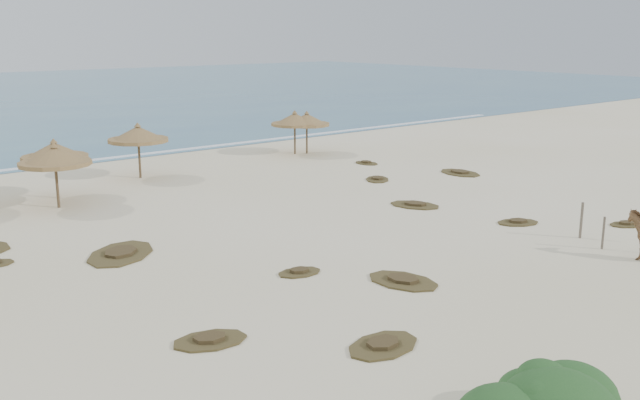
{
  "coord_description": "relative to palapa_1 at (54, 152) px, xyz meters",
  "views": [
    {
      "loc": [
        -17.62,
        -14.71,
        7.49
      ],
      "look_at": [
        -1.37,
        5.0,
        1.41
      ],
      "focal_mm": 40.0,
      "sensor_mm": 36.0,
      "label": 1
    }
  ],
  "objects": [
    {
      "name": "ground",
      "position": [
        6.63,
        -17.58,
        -2.14
      ],
      "size": [
        160.0,
        160.0,
        0.0
      ],
      "primitive_type": "plane",
      "color": "beige",
      "rests_on": "ground"
    },
    {
      "name": "foam_line",
      "position": [
        6.63,
        8.42,
        -2.14
      ],
      "size": [
        70.0,
        0.6,
        0.01
      ],
      "primitive_type": "cube",
      "color": "silver",
      "rests_on": "ground"
    },
    {
      "name": "palapa_1",
      "position": [
        0.0,
        0.0,
        0.0
      ],
      "size": [
        3.92,
        3.92,
        2.76
      ],
      "rotation": [
        0.0,
        0.0,
        0.43
      ],
      "color": "brown",
      "rests_on": "ground"
    },
    {
      "name": "palapa_2",
      "position": [
        -0.65,
        -1.88,
        0.08
      ],
      "size": [
        3.68,
        3.68,
        2.87
      ],
      "rotation": [
        0.0,
        0.0,
        0.23
      ],
      "color": "brown",
      "rests_on": "ground"
    },
    {
      "name": "palapa_3",
      "position": [
        4.97,
        1.84,
        0.11
      ],
      "size": [
        4.12,
        4.12,
        2.91
      ],
      "rotation": [
        0.0,
        0.0,
        0.43
      ],
      "color": "brown",
      "rests_on": "ground"
    },
    {
      "name": "palapa_4",
      "position": [
        15.72,
        2.57,
        -0.02
      ],
      "size": [
        3.25,
        3.25,
        2.73
      ],
      "rotation": [
        0.0,
        0.0,
        0.12
      ],
      "color": "brown",
      "rests_on": "ground"
    },
    {
      "name": "palapa_5",
      "position": [
        16.41,
        2.25,
        -0.07
      ],
      "size": [
        3.31,
        3.31,
        2.68
      ],
      "rotation": [
        0.0,
        0.0,
        0.17
      ],
      "color": "brown",
      "rests_on": "ground"
    },
    {
      "name": "fence_post_near",
      "position": [
        12.59,
        -18.85,
        -1.46
      ],
      "size": [
        0.11,
        0.11,
        1.36
      ],
      "primitive_type": "cylinder",
      "rotation": [
        0.0,
        0.0,
        -0.07
      ],
      "color": "#6A5E4F",
      "rests_on": "ground"
    },
    {
      "name": "fence_post_far",
      "position": [
        11.94,
        -20.09,
        -1.56
      ],
      "size": [
        0.11,
        0.11,
        1.18
      ],
      "primitive_type": "cylinder",
      "rotation": [
        0.0,
        0.0,
        0.4
      ],
      "color": "#6A5E4F",
      "rests_on": "ground"
    },
    {
      "name": "scrub_0",
      "position": [
        -2.72,
        -17.97,
        -2.09
      ],
      "size": [
        2.15,
        1.69,
        0.16
      ],
      "rotation": [
        0.0,
        0.0,
        2.87
      ],
      "color": "#4C4121",
      "rests_on": "ground"
    },
    {
      "name": "scrub_1",
      "position": [
        -1.43,
        -9.92,
        -2.09
      ],
      "size": [
        3.65,
        3.61,
        0.16
      ],
      "rotation": [
        0.0,
        0.0,
        0.76
      ],
      "color": "#4C4121",
      "rests_on": "ground"
    },
    {
      "name": "scrub_2",
      "position": [
        2.12,
        -15.36,
        -2.09
      ],
      "size": [
        1.58,
        1.16,
        0.16
      ],
      "rotation": [
        0.0,
        0.0,
        2.98
      ],
      "color": "#4C4121",
      "rests_on": "ground"
    },
    {
      "name": "scrub_3",
      "position": [
        11.53,
        -11.52,
        -2.09
      ],
      "size": [
        2.18,
        2.62,
        0.16
      ],
      "rotation": [
        0.0,
        0.0,
        1.95
      ],
      "color": "#4C4121",
      "rests_on": "ground"
    },
    {
      "name": "scrub_4",
      "position": [
        12.56,
        -16.15,
        -2.09
      ],
      "size": [
        2.02,
        1.74,
        0.16
      ],
      "rotation": [
        0.0,
        0.0,
        2.69
      ],
      "color": "#4C4121",
      "rests_on": "ground"
    },
    {
      "name": "scrub_5",
      "position": [
        18.77,
        -8.05,
        -2.09
      ],
      "size": [
        1.89,
        2.66,
        0.16
      ],
      "rotation": [
        0.0,
        0.0,
        1.46
      ],
      "color": "#4C4121",
      "rests_on": "ground"
    },
    {
      "name": "scrub_7",
      "position": [
        14.13,
        -6.46,
        -2.09
      ],
      "size": [
        2.09,
        2.11,
        0.16
      ],
      "rotation": [
        0.0,
        0.0,
        0.8
      ],
      "color": "#4C4121",
      "rests_on": "ground"
    },
    {
      "name": "scrub_9",
      "position": [
        4.08,
        -18.0,
        -2.09
      ],
      "size": [
        1.95,
        2.6,
        0.16
      ],
      "rotation": [
        0.0,
        0.0,
        1.76
      ],
      "color": "#4C4121",
      "rests_on": "ground"
    },
    {
      "name": "scrub_10",
      "position": [
        16.87,
        -2.72,
        -2.09
      ],
      "size": [
        1.07,
        1.58,
        0.16
      ],
      "rotation": [
        0.0,
        0.0,
        1.62
      ],
      "color": "#4C4121",
      "rests_on": "ground"
    },
    {
      "name": "scrub_11",
      "position": [
        0.38,
        -20.9,
        -2.09
      ],
      "size": [
        2.19,
        1.54,
        0.16
      ],
      "rotation": [
        0.0,
        0.0,
        0.09
      ],
      "color": "#4C4121",
      "rests_on": "ground"
    },
    {
      "name": "scrub_12",
      "position": [
        15.61,
        -19.06,
        -2.09
      ],
      "size": [
        1.62,
        1.39,
        0.16
      ],
      "rotation": [
        0.0,
        0.0,
        2.71
      ],
      "color": "#4C4121",
      "rests_on": "ground"
    }
  ]
}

